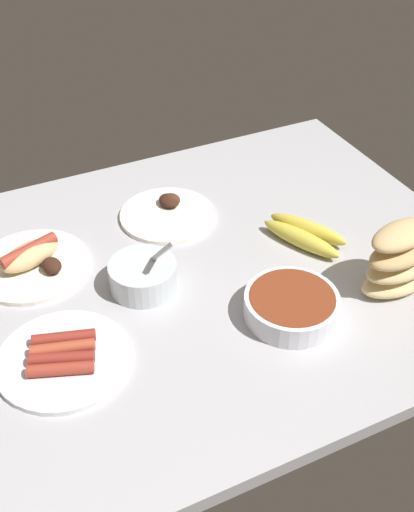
% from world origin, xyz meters
% --- Properties ---
extents(ground_plane, '(1.20, 0.90, 0.03)m').
position_xyz_m(ground_plane, '(0.00, 0.00, -0.01)').
color(ground_plane, '#B2B2B7').
extents(bowl_coleslaw, '(0.13, 0.14, 0.15)m').
position_xyz_m(bowl_coleslaw, '(-0.09, -0.00, 0.03)').
color(bowl_coleslaw, silver).
rests_on(bowl_coleslaw, ground_plane).
extents(plate_grilled_meat, '(0.21, 0.21, 0.04)m').
position_xyz_m(plate_grilled_meat, '(0.05, 0.20, 0.01)').
color(plate_grilled_meat, white).
rests_on(plate_grilled_meat, ground_plane).
extents(plate_sausages, '(0.23, 0.23, 0.03)m').
position_xyz_m(plate_sausages, '(-0.28, -0.12, 0.01)').
color(plate_sausages, white).
rests_on(plate_sausages, ground_plane).
extents(banana_bunch, '(0.14, 0.19, 0.04)m').
position_xyz_m(banana_bunch, '(0.27, -0.01, 0.02)').
color(banana_bunch, gold).
rests_on(banana_bunch, ground_plane).
extents(bread_stack, '(0.15, 0.10, 0.14)m').
position_xyz_m(bread_stack, '(0.34, -0.21, 0.07)').
color(bread_stack, '#E5C689').
rests_on(bread_stack, ground_plane).
extents(bowl_chili, '(0.17, 0.17, 0.05)m').
position_xyz_m(bowl_chili, '(0.13, -0.19, 0.03)').
color(bowl_chili, white).
rests_on(bowl_chili, ground_plane).
extents(plate_hotdog_assembled, '(0.23, 0.23, 0.06)m').
position_xyz_m(plate_hotdog_assembled, '(-0.27, 0.15, 0.02)').
color(plate_hotdog_assembled, white).
rests_on(plate_hotdog_assembled, ground_plane).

